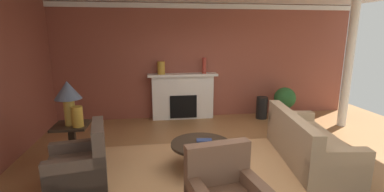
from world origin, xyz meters
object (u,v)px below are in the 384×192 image
(vase_mantel_right, at_px, (204,66))
(vase_on_side_table, at_px, (77,117))
(table_lamp, at_px, (68,94))
(coffee_table, at_px, (201,149))
(vase_mantel_left, at_px, (161,68))
(side_table, at_px, (73,141))
(sofa, at_px, (307,144))
(vase_tall_corner, at_px, (262,108))
(fireplace, at_px, (183,97))
(potted_plant, at_px, (285,100))
(armchair_near_window, at_px, (81,168))

(vase_mantel_right, height_order, vase_on_side_table, vase_mantel_right)
(table_lamp, bearing_deg, coffee_table, -13.43)
(vase_mantel_left, distance_m, vase_on_side_table, 2.85)
(side_table, distance_m, vase_mantel_right, 3.68)
(sofa, distance_m, vase_tall_corner, 2.50)
(fireplace, bearing_deg, side_table, -133.06)
(sofa, bearing_deg, vase_mantel_right, 116.19)
(sofa, height_order, table_lamp, table_lamp)
(potted_plant, bearing_deg, armchair_near_window, -148.22)
(armchair_near_window, distance_m, coffee_table, 1.86)
(coffee_table, height_order, vase_mantel_left, vase_mantel_left)
(side_table, bearing_deg, potted_plant, 21.99)
(potted_plant, bearing_deg, vase_mantel_right, 171.58)
(table_lamp, height_order, potted_plant, table_lamp)
(sofa, bearing_deg, armchair_near_window, -174.39)
(coffee_table, distance_m, side_table, 2.22)
(vase_mantel_right, relative_size, vase_on_side_table, 1.20)
(coffee_table, relative_size, vase_mantel_right, 2.43)
(vase_tall_corner, bearing_deg, table_lamp, -154.54)
(fireplace, distance_m, side_table, 3.18)
(fireplace, height_order, coffee_table, fireplace)
(fireplace, bearing_deg, table_lamp, -133.06)
(table_lamp, bearing_deg, vase_mantel_left, 54.52)
(vase_mantel_right, bearing_deg, fireplace, 174.86)
(coffee_table, bearing_deg, fireplace, 89.82)
(vase_on_side_table, relative_size, potted_plant, 0.41)
(vase_mantel_right, height_order, vase_tall_corner, vase_mantel_right)
(side_table, bearing_deg, table_lamp, 0.00)
(vase_on_side_table, bearing_deg, vase_mantel_left, 58.44)
(sofa, relative_size, coffee_table, 2.20)
(coffee_table, height_order, table_lamp, table_lamp)
(fireplace, xyz_separation_m, side_table, (-2.17, -2.32, -0.17))
(coffee_table, distance_m, potted_plant, 3.65)
(vase_on_side_table, bearing_deg, fireplace, 50.40)
(table_lamp, relative_size, vase_mantel_left, 2.32)
(table_lamp, bearing_deg, vase_tall_corner, 25.46)
(fireplace, bearing_deg, vase_on_side_table, -129.60)
(side_table, relative_size, potted_plant, 0.84)
(coffee_table, relative_size, side_table, 1.43)
(potted_plant, bearing_deg, fireplace, 172.25)
(fireplace, bearing_deg, vase_mantel_right, -5.14)
(sofa, relative_size, vase_on_side_table, 6.43)
(table_lamp, height_order, vase_mantel_right, vase_mantel_right)
(vase_mantel_right, bearing_deg, potted_plant, -8.42)
(fireplace, relative_size, potted_plant, 2.16)
(sofa, distance_m, vase_mantel_left, 3.83)
(sofa, height_order, side_table, sofa)
(vase_tall_corner, bearing_deg, vase_mantel_right, 170.70)
(sofa, relative_size, armchair_near_window, 2.32)
(coffee_table, bearing_deg, vase_tall_corner, 50.58)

